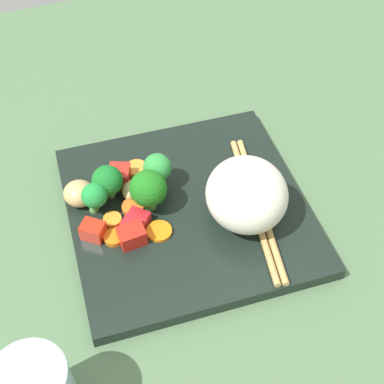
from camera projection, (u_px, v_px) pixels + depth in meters
The scene contains 19 objects.
ground_plane at pixel (187, 219), 67.80cm from camera, with size 110.00×110.00×2.00cm, color #4C6B47.
square_plate at pixel (187, 210), 66.43cm from camera, with size 28.16×28.16×1.64cm, color black.
rice_mound at pixel (247, 195), 61.49cm from camera, with size 9.72×9.31×8.23cm, color white.
broccoli_floret_0 at pixel (148, 189), 62.98cm from camera, with size 4.42×4.42×5.84cm.
broccoli_floret_1 at pixel (108, 181), 64.45cm from camera, with size 3.74×3.74×4.92cm.
broccoli_floret_2 at pixel (94, 196), 63.05cm from camera, with size 3.05×3.05×4.59cm.
broccoli_floret_3 at pixel (157, 168), 65.59cm from camera, with size 3.50×3.50×5.04cm.
carrot_slice_0 at pixel (159, 231), 62.97cm from camera, with size 3.01×3.01×0.43cm, color orange.
carrot_slice_1 at pixel (113, 220), 63.83cm from camera, with size 2.20×2.20×0.75cm, color orange.
carrot_slice_2 at pixel (137, 169), 69.33cm from camera, with size 2.83×2.83×0.69cm, color orange.
carrot_slice_3 at pixel (133, 207), 65.16cm from camera, with size 2.66×2.66×0.68cm, color orange.
carrot_slice_4 at pixel (114, 237), 62.26cm from camera, with size 2.38×2.38×0.61cm, color orange.
pepper_chunk_0 at pixel (136, 222), 63.28cm from camera, with size 3.14×2.52×1.37cm, color red.
pepper_chunk_1 at pixel (120, 176), 67.37cm from camera, with size 2.71×2.53×2.38cm, color red.
pepper_chunk_2 at pixel (93, 231), 62.01cm from camera, with size 2.60×2.06×2.05cm, color red.
pepper_chunk_3 at pixel (132, 236), 61.50cm from camera, with size 2.96×2.37×2.10cm, color red.
chicken_piece_0 at pixel (130, 190), 66.25cm from camera, with size 2.91×2.13×1.78cm, color tan.
chicken_piece_1 at pixel (79, 193), 65.09cm from camera, with size 3.90×3.65×2.97cm, color tan.
chopstick_pair at pixel (257, 206), 65.24cm from camera, with size 5.89×22.22×0.79cm.
Camera 1 is at (14.05, 39.59, 52.33)cm, focal length 50.82 mm.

